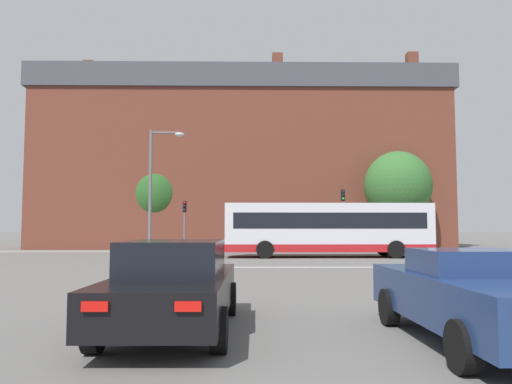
{
  "coord_description": "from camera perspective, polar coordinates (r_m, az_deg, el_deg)",
  "views": [
    {
      "loc": [
        -1.2,
        -2.06,
        1.72
      ],
      "look_at": [
        -0.8,
        24.82,
        3.65
      ],
      "focal_mm": 35.0,
      "sensor_mm": 36.0,
      "label": 1
    }
  ],
  "objects": [
    {
      "name": "tree_by_building",
      "position": [
        39.52,
        15.9,
        0.66
      ],
      "size": [
        5.07,
        5.07,
        7.56
      ],
      "color": "#4C3823",
      "rests_on": "ground_plane"
    },
    {
      "name": "car_roadster_right",
      "position": [
        8.23,
        23.65,
        -10.8
      ],
      "size": [
        1.96,
        4.82,
        1.39
      ],
      "rotation": [
        0.0,
        0.0,
        0.01
      ],
      "color": "navy",
      "rests_on": "ground_plane"
    },
    {
      "name": "far_pavement",
      "position": [
        36.55,
        1.04,
        -6.79
      ],
      "size": [
        70.03,
        2.5,
        0.01
      ],
      "primitive_type": "cube",
      "color": "gray",
      "rests_on": "ground_plane"
    },
    {
      "name": "car_saloon_left",
      "position": [
        8.62,
        -9.3,
        -10.44
      ],
      "size": [
        1.99,
        4.93,
        1.5
      ],
      "rotation": [
        0.0,
        0.0,
        -0.01
      ],
      "color": "black",
      "rests_on": "ground_plane"
    },
    {
      "name": "bus_crossing_lead",
      "position": [
        29.64,
        8.12,
        -4.14
      ],
      "size": [
        11.92,
        2.72,
        3.12
      ],
      "rotation": [
        0.0,
        0.0,
        1.57
      ],
      "color": "silver",
      "rests_on": "ground_plane"
    },
    {
      "name": "street_lamp_junction",
      "position": [
        26.61,
        -11.33,
        1.31
      ],
      "size": [
        1.83,
        0.36,
        6.88
      ],
      "color": "slate",
      "rests_on": "ground_plane"
    },
    {
      "name": "traffic_light_far_right",
      "position": [
        36.19,
        9.92,
        -2.05
      ],
      "size": [
        0.26,
        0.31,
        4.45
      ],
      "color": "slate",
      "rests_on": "ground_plane"
    },
    {
      "name": "tree_kerbside",
      "position": [
        41.86,
        -11.08,
        -0.31
      ],
      "size": [
        4.86,
        4.86,
        6.99
      ],
      "color": "#4C3823",
      "rests_on": "ground_plane"
    },
    {
      "name": "traffic_light_far_left",
      "position": [
        36.47,
        -8.18,
        -2.85
      ],
      "size": [
        0.26,
        0.31,
        3.67
      ],
      "color": "slate",
      "rests_on": "ground_plane"
    },
    {
      "name": "pedestrian_waiting",
      "position": [
        37.11,
        6.59,
        -5.11
      ],
      "size": [
        0.26,
        0.41,
        1.78
      ],
      "rotation": [
        0.0,
        0.0,
        4.66
      ],
      "color": "#333851",
      "rests_on": "ground_plane"
    },
    {
      "name": "stop_line_strip",
      "position": [
        22.01,
        2.3,
        -8.58
      ],
      "size": [
        9.03,
        0.3,
        0.01
      ],
      "primitive_type": "cube",
      "color": "silver",
      "rests_on": "ground_plane"
    },
    {
      "name": "brick_civic_building",
      "position": [
        44.56,
        -1.59,
        3.42
      ],
      "size": [
        34.95,
        10.42,
        16.76
      ],
      "color": "brown",
      "rests_on": "ground_plane"
    }
  ]
}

